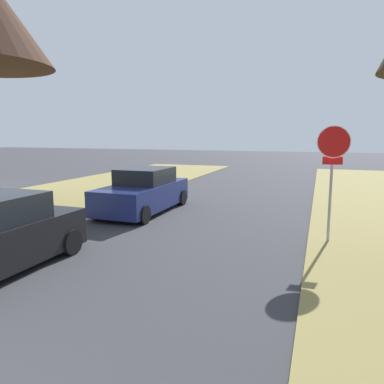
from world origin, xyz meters
name	(u,v)px	position (x,y,z in m)	size (l,w,h in m)	color
stop_sign_far	(333,159)	(4.09, 9.22, 2.19)	(0.81, 0.41, 2.96)	#9EA0A5
parked_sedan_navy	(144,192)	(-2.19, 11.09, 0.72)	(1.94, 4.40, 1.57)	navy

